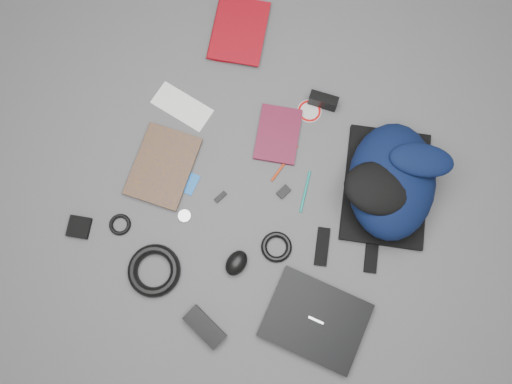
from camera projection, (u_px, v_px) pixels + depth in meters
The scene contains 22 objects.
ground at pixel (256, 193), 1.75m from camera, with size 4.00×4.00×0.00m, color #4F4F51.
backpack at pixel (392, 181), 1.66m from camera, with size 0.31×0.45×0.19m, color black, non-canonical shape.
laptop at pixel (315, 320), 1.64m from camera, with size 0.32×0.25×0.03m, color black.
textbook_red at pixel (213, 27), 1.87m from camera, with size 0.20×0.27×0.03m, color maroon.
comic_book at pixel (137, 158), 1.76m from camera, with size 0.20×0.28×0.02m, color #A5680B.
envelope at pixel (182, 107), 1.81m from camera, with size 0.22×0.10×0.00m, color white.
dvd_case at pixel (278, 134), 1.78m from camera, with size 0.15×0.21×0.02m, color #490E20.
compact_camera at pixel (323, 101), 1.79m from camera, with size 0.10×0.04×0.06m, color black.
sticker_disc at pixel (309, 111), 1.81m from camera, with size 0.09×0.09×0.00m, color silver.
pen_teal at pixel (305, 192), 1.74m from camera, with size 0.01×0.01×0.15m, color #0E8372.
pen_red at pixel (285, 163), 1.77m from camera, with size 0.01×0.01×0.16m, color #B6310E.
id_badge at pixel (189, 183), 1.75m from camera, with size 0.05×0.08×0.00m, color #185DB5.
usb_black at pixel (220, 197), 1.74m from camera, with size 0.02×0.05×0.01m, color black.
key_fob at pixel (284, 192), 1.74m from camera, with size 0.03×0.05×0.01m, color black.
mouse at pixel (236, 263), 1.67m from camera, with size 0.07×0.09×0.05m, color black.
headphone_left at pixel (167, 170), 1.76m from camera, with size 0.05×0.05×0.01m, color #B4B4B6.
headphone_right at pixel (184, 216), 1.72m from camera, with size 0.04×0.04×0.01m, color #B9B9BB.
cable_coil at pixel (276, 247), 1.70m from camera, with size 0.11×0.11×0.02m, color black.
power_brick at pixel (205, 327), 1.63m from camera, with size 0.14×0.06×0.04m, color black.
power_cord_coil at pixel (154, 271), 1.67m from camera, with size 0.18×0.18×0.03m, color black.
pouch at pixel (79, 227), 1.71m from camera, with size 0.07×0.07×0.02m, color black.
earbud_coil at pixel (120, 225), 1.72m from camera, with size 0.08×0.08×0.01m, color black.
Camera 1 is at (0.20, -0.31, 1.71)m, focal length 35.00 mm.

